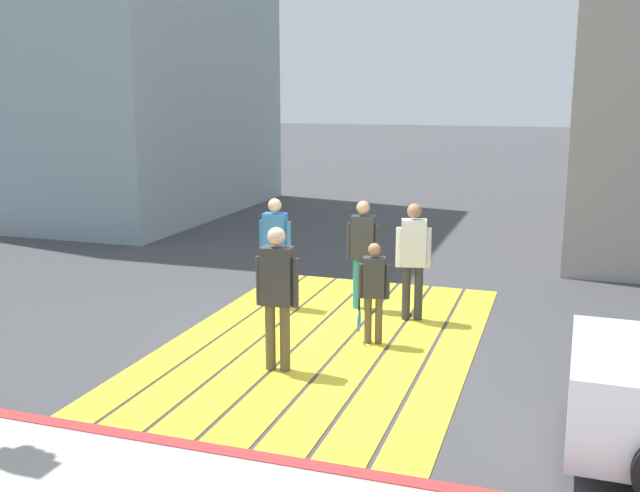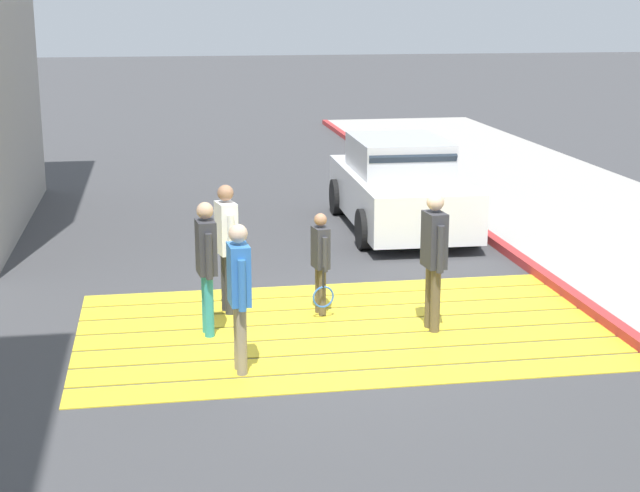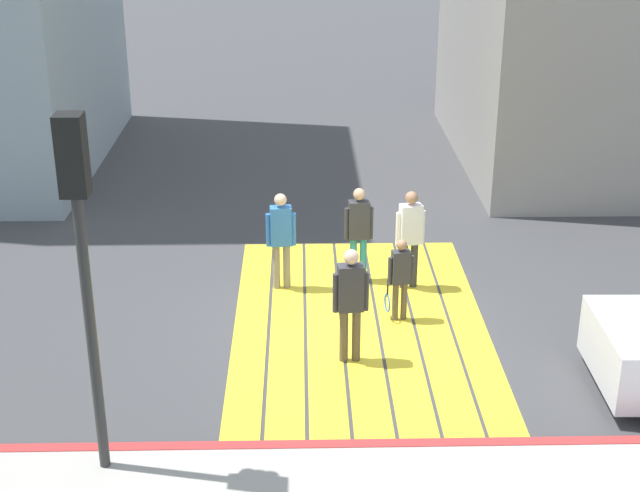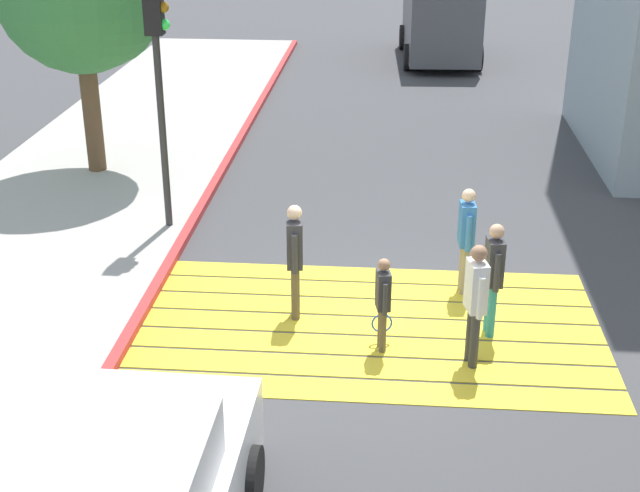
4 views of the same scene
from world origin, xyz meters
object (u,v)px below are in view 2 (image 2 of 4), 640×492
car_parked_near_curb (400,187)px  pedestrian_child_with_racket (321,258)px  pedestrian_adult_trailing (227,239)px  pedestrian_teen_behind (206,259)px  pedestrian_adult_lead (434,252)px  pedestrian_adult_side (239,288)px

car_parked_near_curb → pedestrian_child_with_racket: (2.17, 4.55, 0.01)m
car_parked_near_curb → pedestrian_child_with_racket: bearing=64.5°
pedestrian_adult_trailing → pedestrian_teen_behind: size_ratio=1.03×
pedestrian_adult_lead → pedestrian_adult_trailing: (2.39, -1.09, -0.01)m
pedestrian_teen_behind → pedestrian_adult_lead: bearing=174.1°
car_parked_near_curb → pedestrian_adult_trailing: pedestrian_adult_trailing is taller
pedestrian_adult_trailing → pedestrian_child_with_racket: pedestrian_adult_trailing is taller
car_parked_near_curb → pedestrian_adult_trailing: (3.33, 4.27, 0.24)m
pedestrian_adult_trailing → pedestrian_child_with_racket: bearing=166.6°
car_parked_near_curb → pedestrian_adult_lead: size_ratio=2.56×
pedestrian_adult_lead → pedestrian_adult_trailing: size_ratio=1.01×
pedestrian_adult_trailing → pedestrian_adult_side: size_ratio=1.02×
car_parked_near_curb → pedestrian_teen_behind: 6.25m
pedestrian_adult_side → pedestrian_child_with_racket: 2.17m
pedestrian_adult_trailing → pedestrian_adult_side: bearing=89.4°
car_parked_near_curb → pedestrian_adult_trailing: bearing=52.1°
car_parked_near_curb → pedestrian_child_with_racket: size_ratio=3.27×
car_parked_near_curb → pedestrian_child_with_racket: 5.04m
pedestrian_adult_trailing → car_parked_near_curb: bearing=-127.9°
pedestrian_adult_lead → pedestrian_adult_side: bearing=22.3°
pedestrian_child_with_racket → car_parked_near_curb: bearing=-115.5°
pedestrian_adult_side → pedestrian_child_with_racket: size_ratio=1.24×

